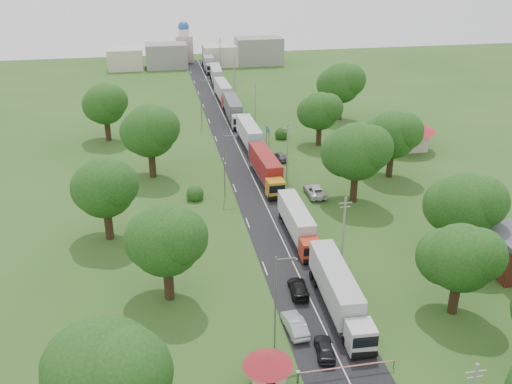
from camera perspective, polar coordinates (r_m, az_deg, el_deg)
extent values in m
plane|color=#294D19|center=(73.96, 2.72, -4.97)|extent=(260.00, 260.00, 0.00)
cube|color=black|center=(91.53, -0.12, 1.05)|extent=(8.00, 200.00, 0.04)
cylinder|color=slate|center=(52.94, 4.20, -17.99)|extent=(0.20, 0.20, 1.10)
cube|color=slate|center=(52.60, 4.22, -17.58)|extent=(0.35, 0.35, 0.25)
cylinder|color=red|center=(53.74, 9.07, -16.87)|extent=(9.00, 0.12, 0.12)
cylinder|color=slate|center=(55.52, 13.62, -16.44)|extent=(0.10, 0.10, 1.00)
cube|color=beige|center=(52.01, 1.20, -17.87)|extent=(2.60, 2.60, 2.40)
cone|color=maroon|center=(50.89, 1.22, -16.45)|extent=(4.40, 4.40, 1.10)
cube|color=black|center=(52.10, 2.68, -17.51)|extent=(0.02, 1.20, 0.90)
cylinder|color=slate|center=(104.39, 1.30, 5.21)|extent=(0.12, 0.12, 4.00)
cylinder|color=slate|center=(106.61, 1.04, 5.62)|extent=(0.12, 0.12, 4.00)
cube|color=#154296|center=(104.99, 1.18, 6.24)|extent=(0.06, 3.00, 1.00)
cube|color=silver|center=(104.99, 1.18, 6.24)|extent=(0.07, 3.10, 0.06)
cube|color=gray|center=(44.43, 21.13, -16.43)|extent=(1.60, 0.10, 0.10)
cube|color=gray|center=(44.75, 21.03, -16.92)|extent=(1.20, 0.10, 0.10)
cylinder|color=gray|center=(67.34, 8.73, -4.01)|extent=(0.24, 0.24, 9.00)
cube|color=gray|center=(65.64, 8.94, -1.09)|extent=(1.60, 0.10, 0.10)
cube|color=gray|center=(65.86, 8.91, -1.48)|extent=(1.20, 0.10, 0.10)
cylinder|color=gray|center=(91.86, 3.14, 4.12)|extent=(0.24, 0.24, 9.00)
cube|color=gray|center=(90.62, 3.20, 6.38)|extent=(1.60, 0.10, 0.10)
cube|color=gray|center=(90.78, 3.19, 6.08)|extent=(1.20, 0.10, 0.10)
cylinder|color=gray|center=(117.94, -0.07, 8.74)|extent=(0.24, 0.24, 9.00)
cube|color=gray|center=(116.98, -0.07, 10.53)|extent=(1.60, 0.10, 0.10)
cube|color=gray|center=(117.10, -0.07, 10.29)|extent=(1.20, 0.10, 0.10)
cylinder|color=gray|center=(144.74, -2.15, 11.65)|extent=(0.24, 0.24, 9.00)
cube|color=gray|center=(143.95, -2.17, 13.13)|extent=(1.60, 0.10, 0.10)
cube|color=gray|center=(144.05, -2.17, 12.93)|extent=(1.20, 0.10, 0.10)
cylinder|color=gray|center=(171.92, -3.60, 13.64)|extent=(0.24, 0.24, 9.00)
cube|color=gray|center=(171.26, -3.63, 14.89)|extent=(1.60, 0.10, 0.10)
cube|color=gray|center=(171.34, -3.63, 14.73)|extent=(1.20, 0.10, 0.10)
cylinder|color=slate|center=(53.73, 1.94, -11.10)|extent=(0.16, 0.16, 10.00)
cube|color=slate|center=(51.34, 3.00, -6.71)|extent=(1.80, 0.10, 0.10)
cube|color=slate|center=(51.59, 3.87, -6.76)|extent=(0.50, 0.22, 0.15)
cylinder|color=slate|center=(84.27, -3.19, 2.58)|extent=(0.16, 0.16, 10.00)
cube|color=slate|center=(82.76, -2.64, 5.65)|extent=(1.80, 0.10, 0.10)
cube|color=slate|center=(82.92, -2.09, 5.59)|extent=(0.50, 0.22, 0.15)
cylinder|color=slate|center=(117.32, -5.51, 8.80)|extent=(0.16, 0.16, 10.00)
cube|color=slate|center=(116.25, -5.16, 11.06)|extent=(1.80, 0.10, 0.10)
cube|color=slate|center=(116.36, -4.76, 11.01)|extent=(0.50, 0.22, 0.15)
cylinder|color=#382616|center=(63.45, 19.22, -9.86)|extent=(1.04, 1.04, 3.85)
sphere|color=#153D10|center=(61.06, 19.82, -6.20)|extent=(7.00, 7.00, 7.00)
sphere|color=#153D10|center=(60.59, 21.40, -5.90)|extent=(5.50, 5.50, 5.50)
sphere|color=#153D10|center=(61.76, 18.38, -6.16)|extent=(6.00, 6.00, 6.00)
cylinder|color=#382616|center=(73.46, 19.66, -4.85)|extent=(1.08, 1.08, 4.20)
sphere|color=#153D10|center=(71.23, 20.23, -1.23)|extent=(7.70, 7.70, 7.70)
sphere|color=#153D10|center=(70.76, 21.72, -0.91)|extent=(6.05, 6.05, 6.05)
sphere|color=#153D10|center=(71.99, 18.88, -1.24)|extent=(6.60, 6.60, 6.60)
cylinder|color=#382616|center=(85.04, 9.77, 0.47)|extent=(1.12, 1.12, 4.55)
sphere|color=#153D10|center=(82.98, 10.04, 3.99)|extent=(8.40, 8.40, 8.40)
sphere|color=#153D10|center=(82.16, 11.35, 4.35)|extent=(6.60, 6.60, 6.60)
sphere|color=#153D10|center=(84.11, 8.89, 3.92)|extent=(7.20, 7.20, 7.20)
cylinder|color=#382616|center=(95.20, 13.25, 2.68)|extent=(1.08, 1.08, 4.20)
sphere|color=#153D10|center=(93.49, 13.55, 5.60)|extent=(7.70, 7.70, 7.70)
sphere|color=#153D10|center=(92.85, 14.64, 5.90)|extent=(6.05, 6.05, 6.05)
sphere|color=#153D10|center=(94.42, 12.57, 5.53)|extent=(6.60, 6.60, 6.60)
cylinder|color=#382616|center=(107.86, 6.30, 5.66)|extent=(1.04, 1.04, 3.85)
sphere|color=#153D10|center=(106.47, 6.41, 8.04)|extent=(7.00, 7.00, 7.00)
sphere|color=#153D10|center=(105.71, 7.24, 8.30)|extent=(5.50, 5.50, 5.50)
sphere|color=#153D10|center=(107.48, 5.69, 7.95)|extent=(6.00, 6.00, 6.00)
cylinder|color=#382616|center=(124.07, 8.36, 8.20)|extent=(1.12, 1.12, 4.55)
sphere|color=#153D10|center=(122.66, 8.52, 10.70)|extent=(8.40, 8.40, 8.40)
sphere|color=#153D10|center=(121.85, 9.41, 10.99)|extent=(6.60, 6.60, 6.60)
sphere|color=#153D10|center=(123.81, 7.74, 10.59)|extent=(7.20, 7.20, 7.20)
sphere|color=#153D10|center=(43.46, -14.83, -17.25)|extent=(8.40, 8.40, 8.40)
sphere|color=#153D10|center=(41.83, -12.91, -17.30)|extent=(6.60, 6.60, 6.60)
sphere|color=#153D10|center=(45.12, -16.22, -16.64)|extent=(7.20, 7.20, 7.20)
cylinder|color=#382616|center=(62.72, -8.73, -8.87)|extent=(1.08, 1.08, 4.20)
sphere|color=#153D10|center=(60.09, -9.03, -4.77)|extent=(7.70, 7.70, 7.70)
sphere|color=#153D10|center=(58.75, -7.70, -4.48)|extent=(6.05, 6.05, 6.05)
sphere|color=#153D10|center=(61.57, -10.08, -4.68)|extent=(6.60, 6.60, 6.60)
cylinder|color=#382616|center=(76.05, -14.53, -3.12)|extent=(1.08, 1.08, 4.20)
sphere|color=#153D10|center=(73.90, -14.94, 0.41)|extent=(7.70, 7.70, 7.70)
sphere|color=#153D10|center=(72.46, -13.97, 0.75)|extent=(6.05, 6.05, 6.05)
sphere|color=#153D10|center=(75.48, -15.67, 0.38)|extent=(6.60, 6.60, 6.60)
cylinder|color=#382616|center=(94.00, -10.34, 2.78)|extent=(1.12, 1.12, 4.55)
sphere|color=#153D10|center=(92.14, -10.59, 6.01)|extent=(8.40, 8.40, 8.40)
sphere|color=#153D10|center=(90.72, -9.67, 6.38)|extent=(6.60, 6.60, 6.60)
sphere|color=#153D10|center=(93.77, -11.32, 5.88)|extent=(7.20, 7.20, 7.20)
cylinder|color=#382616|center=(113.27, -14.60, 6.02)|extent=(1.08, 1.08, 4.20)
sphere|color=#153D10|center=(111.84, -14.88, 8.51)|extent=(7.70, 7.70, 7.70)
sphere|color=#153D10|center=(110.47, -14.24, 8.83)|extent=(6.05, 6.05, 6.05)
sphere|color=#153D10|center=(113.39, -15.37, 8.37)|extent=(6.60, 6.60, 6.60)
cube|color=beige|center=(108.68, 14.69, 5.18)|extent=(7.00, 5.00, 4.00)
cone|color=maroon|center=(107.80, 14.85, 6.64)|extent=(10.08, 10.08, 1.80)
cube|color=gray|center=(175.83, -8.96, 13.31)|extent=(12.00, 8.00, 7.00)
cube|color=beige|center=(177.13, -3.63, 13.46)|extent=(10.00, 8.00, 6.00)
cube|color=gray|center=(178.79, 0.29, 13.94)|extent=(14.00, 8.00, 8.00)
cube|color=beige|center=(175.97, -12.95, 12.84)|extent=(10.00, 8.00, 6.00)
cube|color=beige|center=(183.88, -7.16, 14.05)|extent=(5.00, 5.00, 8.00)
cylinder|color=silver|center=(183.07, -7.24, 15.58)|extent=(3.20, 3.20, 2.00)
sphere|color=#2659B2|center=(182.84, -7.27, 16.08)|extent=(3.40, 3.40, 3.40)
cube|color=silver|center=(56.12, 10.40, -14.06)|extent=(2.67, 2.67, 2.67)
cube|color=black|center=(54.95, 10.91, -14.56)|extent=(2.46, 0.12, 1.18)
cube|color=slate|center=(55.90, 10.76, -15.68)|extent=(2.36, 0.34, 0.37)
cube|color=slate|center=(62.23, 7.93, -10.55)|extent=(2.95, 12.38, 0.32)
cube|color=#AFAFB4|center=(61.41, 7.94, -8.91)|extent=(3.18, 12.71, 3.21)
cylinder|color=black|center=(56.13, 10.66, -15.55)|extent=(2.51, 1.07, 1.07)
cylinder|color=black|center=(57.50, 9.97, -14.37)|extent=(2.51, 1.07, 1.07)
cylinder|color=black|center=(65.31, 6.90, -8.92)|extent=(2.51, 1.07, 1.07)
cylinder|color=black|center=(66.59, 6.50, -8.18)|extent=(2.51, 1.07, 1.07)
cube|color=red|center=(69.47, 5.43, -5.72)|extent=(2.31, 2.31, 2.40)
cube|color=black|center=(68.34, 5.70, -5.96)|extent=(2.21, 0.02, 1.06)
cube|color=slate|center=(69.05, 5.65, -6.86)|extent=(2.11, 0.25, 0.34)
cube|color=slate|center=(75.50, 4.04, -3.73)|extent=(2.22, 11.04, 0.29)
cube|color=silver|center=(74.95, 4.02, -2.46)|extent=(2.41, 11.33, 2.88)
cylinder|color=black|center=(69.27, 5.59, -6.80)|extent=(2.26, 0.96, 0.96)
cylinder|color=black|center=(70.69, 5.21, -6.09)|extent=(2.26, 0.96, 0.96)
cylinder|color=black|center=(78.49, 3.42, -2.76)|extent=(2.26, 0.96, 0.96)
cylinder|color=black|center=(79.74, 3.18, -2.29)|extent=(2.26, 0.96, 0.96)
cube|color=#BD7F16|center=(85.16, 1.94, 0.39)|extent=(2.64, 2.64, 2.64)
cube|color=black|center=(83.88, 2.13, 0.28)|extent=(2.42, 0.13, 1.16)
cube|color=slate|center=(84.52, 2.11, -0.59)|extent=(2.33, 0.35, 0.37)
cube|color=slate|center=(92.13, 0.95, 1.74)|extent=(2.97, 12.22, 0.32)
cube|color=maroon|center=(91.70, 0.92, 2.91)|extent=(3.19, 12.55, 3.16)
cylinder|color=black|center=(84.78, 2.07, -0.55)|extent=(2.48, 1.05, 1.05)
cylinder|color=black|center=(86.46, 1.80, -0.03)|extent=(2.48, 1.05, 1.05)
cylinder|color=black|center=(95.57, 0.51, 2.43)|extent=(2.48, 1.05, 1.05)
cylinder|color=black|center=(97.02, 0.33, 2.77)|extent=(2.48, 1.05, 1.05)
cube|color=navy|center=(100.12, 0.06, 4.15)|extent=(2.59, 2.59, 2.65)
cube|color=black|center=(98.81, 0.20, 4.10)|extent=(2.43, 0.07, 1.16)
cube|color=slate|center=(99.37, 0.19, 3.34)|extent=(2.33, 0.30, 0.37)
cube|color=slate|center=(107.27, -0.67, 5.06)|extent=(2.68, 12.22, 0.32)
cube|color=#BABBBF|center=(106.95, -0.71, 6.08)|extent=(2.90, 12.54, 3.17)
cylinder|color=black|center=(99.63, 0.16, 3.36)|extent=(2.49, 1.06, 1.06)
cylinder|color=black|center=(101.38, -0.04, 3.74)|extent=(2.49, 1.06, 1.06)
cylinder|color=black|center=(110.80, -1.01, 5.55)|extent=(2.49, 1.06, 1.06)
cylinder|color=black|center=(112.29, -1.15, 5.81)|extent=(2.49, 1.06, 1.06)
cube|color=#B3B3B3|center=(116.41, -1.77, 7.05)|extent=(2.60, 2.60, 2.65)
cube|color=black|center=(115.09, -1.68, 7.04)|extent=(2.44, 0.07, 1.17)
cube|color=slate|center=(115.58, -1.67, 6.37)|extent=(2.34, 0.30, 0.37)
cube|color=slate|center=(123.69, -2.31, 7.68)|extent=(2.69, 12.25, 0.32)
cube|color=#4E5155|center=(123.46, -2.35, 8.57)|extent=(2.91, 12.58, 3.18)
cylinder|color=black|center=(115.85, -1.69, 6.39)|extent=(2.49, 1.06, 1.06)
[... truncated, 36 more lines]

